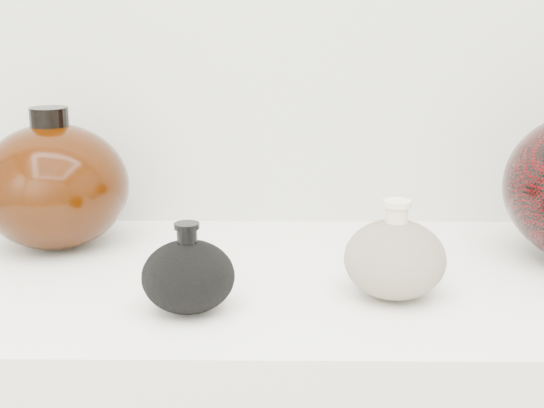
{
  "coord_description": "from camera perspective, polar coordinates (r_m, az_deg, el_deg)",
  "views": [
    {
      "loc": [
        -0.02,
        0.01,
        1.25
      ],
      "look_at": [
        -0.03,
        0.92,
        1.0
      ],
      "focal_mm": 50.0,
      "sensor_mm": 36.0,
      "label": 1
    }
  ],
  "objects": [
    {
      "name": "black_gourd_vase",
      "position": [
        0.88,
        -6.32,
        -5.38
      ],
      "size": [
        0.12,
        0.12,
        0.11
      ],
      "color": "black",
      "rests_on": "display_counter"
    },
    {
      "name": "cream_gourd_vase",
      "position": [
        0.92,
        9.23,
        -4.05
      ],
      "size": [
        0.16,
        0.16,
        0.12
      ],
      "color": "beige",
      "rests_on": "display_counter"
    },
    {
      "name": "left_round_pot",
      "position": [
        1.13,
        -16.08,
        1.33
      ],
      "size": [
        0.21,
        0.21,
        0.2
      ],
      "color": "black",
      "rests_on": "display_counter"
    }
  ]
}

